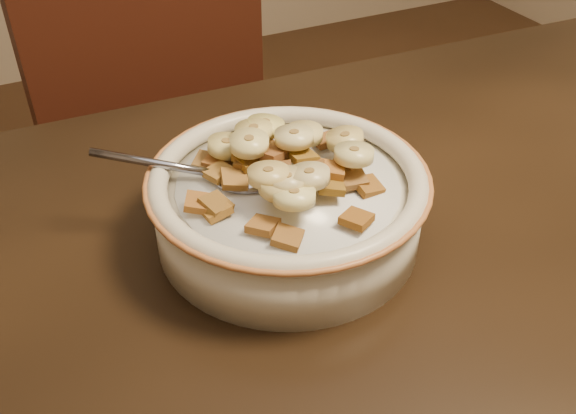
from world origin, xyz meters
name	(u,v)px	position (x,y,z in m)	size (l,w,h in m)	color
table	(483,368)	(0.00, 0.00, 0.73)	(1.40, 0.90, 0.04)	black
chair	(198,220)	(-0.03, 0.59, 0.45)	(0.40, 0.40, 0.90)	black
cereal_bowl	(288,211)	(-0.07, 0.17, 0.78)	(0.22, 0.22, 0.05)	beige
milk	(288,185)	(-0.07, 0.17, 0.80)	(0.18, 0.18, 0.00)	white
spoon	(245,179)	(-0.10, 0.19, 0.81)	(0.04, 0.05, 0.01)	slate
cereal_square_0	(249,160)	(-0.10, 0.19, 0.82)	(0.02, 0.02, 0.01)	brown
cereal_square_1	(199,203)	(-0.15, 0.17, 0.81)	(0.02, 0.02, 0.01)	brown
cereal_square_2	(224,157)	(-0.11, 0.22, 0.81)	(0.02, 0.02, 0.01)	brown
cereal_square_3	(331,186)	(-0.05, 0.14, 0.82)	(0.02, 0.02, 0.01)	brown
cereal_square_4	(234,179)	(-0.11, 0.18, 0.81)	(0.02, 0.02, 0.01)	brown
cereal_square_5	(273,152)	(-0.07, 0.20, 0.82)	(0.02, 0.02, 0.01)	#975B28
cereal_square_6	(279,171)	(-0.08, 0.16, 0.82)	(0.02, 0.02, 0.01)	brown
cereal_square_7	(216,210)	(-0.14, 0.16, 0.81)	(0.02, 0.02, 0.01)	#945B1D
cereal_square_8	(353,178)	(-0.03, 0.15, 0.81)	(0.02, 0.02, 0.01)	olive
cereal_square_9	(357,219)	(-0.05, 0.10, 0.81)	(0.02, 0.02, 0.01)	brown
cereal_square_10	(297,137)	(-0.04, 0.22, 0.81)	(0.02, 0.02, 0.01)	brown
cereal_square_11	(218,161)	(-0.11, 0.22, 0.81)	(0.02, 0.02, 0.01)	brown
cereal_square_12	(284,184)	(-0.08, 0.15, 0.82)	(0.02, 0.02, 0.01)	brown
cereal_square_13	(288,238)	(-0.10, 0.11, 0.81)	(0.02, 0.02, 0.01)	brown
cereal_square_14	(346,162)	(-0.02, 0.16, 0.81)	(0.02, 0.02, 0.01)	brown
cereal_square_15	(303,157)	(-0.06, 0.17, 0.82)	(0.02, 0.02, 0.01)	brown
cereal_square_16	(249,160)	(-0.10, 0.19, 0.82)	(0.02, 0.02, 0.01)	#926318
cereal_square_17	(300,134)	(-0.03, 0.22, 0.81)	(0.02, 0.02, 0.01)	brown
cereal_square_18	(219,173)	(-0.12, 0.20, 0.81)	(0.02, 0.02, 0.01)	olive
cereal_square_19	(263,226)	(-0.11, 0.13, 0.81)	(0.02, 0.02, 0.01)	brown
cereal_square_20	(332,170)	(-0.04, 0.15, 0.82)	(0.02, 0.02, 0.01)	#955B26
cereal_square_21	(351,157)	(-0.01, 0.18, 0.81)	(0.02, 0.02, 0.01)	brown
cereal_square_22	(207,162)	(-0.12, 0.22, 0.81)	(0.02, 0.02, 0.01)	brown
cereal_square_23	(272,154)	(-0.08, 0.18, 0.83)	(0.02, 0.02, 0.01)	brown
cereal_square_24	(311,169)	(-0.06, 0.16, 0.82)	(0.02, 0.02, 0.01)	brown
cereal_square_25	(291,151)	(-0.06, 0.19, 0.82)	(0.02, 0.02, 0.01)	brown
cereal_square_26	(326,140)	(-0.02, 0.21, 0.81)	(0.02, 0.02, 0.01)	brown
cereal_square_27	(216,204)	(-0.14, 0.16, 0.81)	(0.02, 0.02, 0.01)	brown
cereal_square_28	(348,158)	(-0.02, 0.17, 0.82)	(0.02, 0.02, 0.01)	brown
cereal_square_29	(368,186)	(-0.02, 0.14, 0.81)	(0.02, 0.02, 0.01)	#9A591A
banana_slice_0	(287,180)	(-0.09, 0.14, 0.83)	(0.03, 0.03, 0.01)	tan
banana_slice_1	(294,196)	(-0.09, 0.13, 0.83)	(0.03, 0.03, 0.01)	#FDE99F
banana_slice_2	(254,132)	(-0.08, 0.22, 0.83)	(0.03, 0.03, 0.01)	#FBE483
banana_slice_3	(226,146)	(-0.10, 0.22, 0.82)	(0.03, 0.03, 0.01)	#D4CA69
banana_slice_4	(345,139)	(-0.01, 0.18, 0.82)	(0.03, 0.03, 0.01)	tan
banana_slice_5	(354,154)	(-0.02, 0.15, 0.83)	(0.03, 0.03, 0.01)	beige
banana_slice_6	(304,134)	(-0.04, 0.20, 0.83)	(0.03, 0.03, 0.01)	#F0D97E
banana_slice_7	(294,137)	(-0.06, 0.19, 0.84)	(0.03, 0.03, 0.01)	#FCF1A0
banana_slice_8	(266,126)	(-0.07, 0.22, 0.83)	(0.03, 0.03, 0.01)	#DCD071
banana_slice_9	(309,176)	(-0.07, 0.14, 0.83)	(0.03, 0.03, 0.01)	beige
banana_slice_10	(268,175)	(-0.10, 0.15, 0.83)	(0.03, 0.03, 0.01)	tan
banana_slice_11	(249,143)	(-0.09, 0.19, 0.83)	(0.03, 0.03, 0.01)	#E8D886
banana_slice_12	(280,186)	(-0.09, 0.14, 0.83)	(0.03, 0.03, 0.01)	tan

